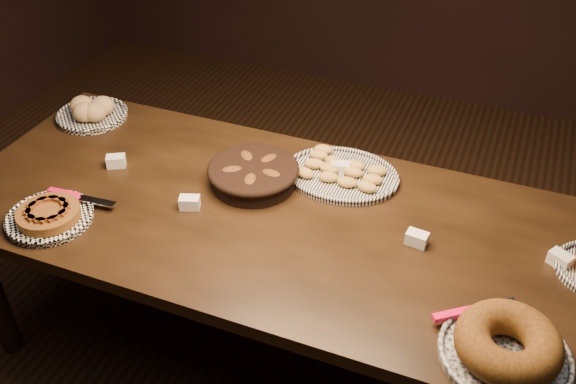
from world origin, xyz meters
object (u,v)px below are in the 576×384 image
at_px(buffet_table, 283,232).
at_px(bundt_cake_plate, 507,346).
at_px(madeleine_platter, 341,173).
at_px(apple_tart_plate, 50,215).

height_order(buffet_table, bundt_cake_plate, bundt_cake_plate).
bearing_deg(madeleine_platter, apple_tart_plate, -162.46).
height_order(buffet_table, madeleine_platter, madeleine_platter).
relative_size(buffet_table, bundt_cake_plate, 6.10).
height_order(apple_tart_plate, madeleine_platter, apple_tart_plate).
xyz_separation_m(buffet_table, madeleine_platter, (0.11, 0.30, 0.09)).
bearing_deg(bundt_cake_plate, apple_tart_plate, -173.90).
relative_size(apple_tart_plate, madeleine_platter, 0.76).
distance_m(buffet_table, bundt_cake_plate, 0.87).
height_order(madeleine_platter, bundt_cake_plate, bundt_cake_plate).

